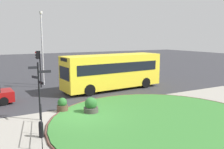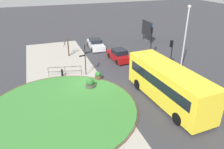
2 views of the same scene
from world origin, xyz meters
name	(u,v)px [view 1 (image 1 of 2)]	position (x,y,z in m)	size (l,w,h in m)	color
ground	(80,116)	(0.00, 0.00, 0.00)	(120.00, 120.00, 0.00)	#333338
sidewalk_paving	(94,127)	(0.00, -2.11, 0.01)	(32.00, 7.78, 0.02)	#9E998E
grass_island	(160,121)	(3.75, -3.25, 0.05)	(12.81, 12.81, 0.10)	#387A33
grass_kerb_ring	(160,121)	(3.75, -3.25, 0.06)	(13.12, 13.12, 0.11)	brown
signpost_directional	(39,86)	(-2.36, 0.37, 2.06)	(1.24, 1.32, 3.48)	black
bollard_foreground	(41,129)	(-2.87, -2.20, 0.44)	(0.23, 0.23, 0.85)	black
railing_grass_edge	(41,121)	(-2.76, -1.88, 0.74)	(0.77, 3.53, 1.12)	black
bus_yellow	(112,71)	(5.51, 5.86, 1.75)	(9.71, 3.24, 3.27)	yellow
traffic_light_near	(38,61)	(-0.41, 9.93, 2.64)	(0.49, 0.27, 3.59)	black
lamppost_tall	(42,46)	(0.25, 11.07, 4.00)	(0.32, 0.32, 7.43)	#B7B7BC
planter_near_signpost	(91,106)	(0.79, 0.08, 0.48)	(0.95, 0.95, 1.07)	#47423D
planter_kerbside	(62,105)	(-0.73, 1.33, 0.43)	(0.73, 0.73, 0.95)	brown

